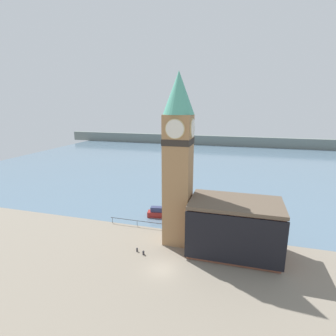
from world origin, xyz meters
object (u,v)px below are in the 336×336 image
at_px(mooring_bollard_near, 143,252).
at_px(boat_near, 162,213).
at_px(clock_tower, 178,157).
at_px(pier_building, 234,227).
at_px(mooring_bollard_far, 137,249).

bearing_deg(mooring_bollard_near, boat_near, 95.47).
distance_m(clock_tower, boat_near, 16.00).
distance_m(clock_tower, mooring_bollard_near, 14.70).
distance_m(pier_building, mooring_bollard_far, 14.53).
distance_m(pier_building, mooring_bollard_near, 13.58).
height_order(boat_near, mooring_bollard_far, boat_near).
bearing_deg(clock_tower, mooring_bollard_near, -125.88).
xyz_separation_m(clock_tower, pier_building, (8.61, -0.89, -9.64)).
distance_m(mooring_bollard_near, mooring_bollard_far, 1.31).
relative_size(pier_building, boat_near, 2.07).
bearing_deg(pier_building, clock_tower, 174.12).
bearing_deg(mooring_bollard_far, pier_building, 15.55).
bearing_deg(boat_near, pier_building, -43.17).
relative_size(pier_building, mooring_bollard_far, 21.00).
bearing_deg(boat_near, clock_tower, -67.95).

